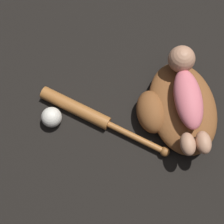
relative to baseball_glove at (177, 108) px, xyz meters
The scene contains 5 objects.
ground_plane 0.07m from the baseball_glove, 99.52° to the right, with size 6.00×6.00×0.00m, color black.
baseball_glove is the anchor object (origin of this frame).
baby_figure 0.09m from the baseball_glove, 22.73° to the right, with size 0.38×0.19×0.09m.
baseball_bat 0.33m from the baseball_glove, 103.31° to the left, with size 0.18×0.51×0.05m.
baseball 0.46m from the baseball_glove, 104.65° to the left, with size 0.08×0.08×0.08m.
Camera 1 is at (-0.40, 0.21, 1.12)m, focal length 50.00 mm.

